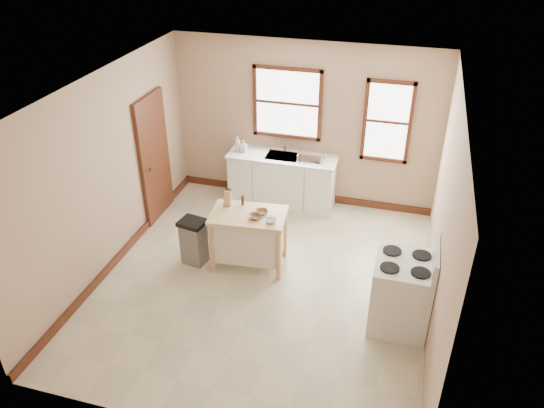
{
  "coord_description": "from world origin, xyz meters",
  "views": [
    {
      "loc": [
        1.72,
        -5.65,
        4.78
      ],
      "look_at": [
        0.02,
        0.4,
        1.05
      ],
      "focal_mm": 35.0,
      "sensor_mm": 36.0,
      "label": 1
    }
  ],
  "objects": [
    {
      "name": "bowl_c",
      "position": [
        0.05,
        0.22,
        0.89
      ],
      "size": [
        0.17,
        0.17,
        0.05
      ],
      "primitive_type": "imported",
      "rotation": [
        0.0,
        0.0,
        0.08
      ],
      "color": "silver",
      "rests_on": "kitchen_island"
    },
    {
      "name": "knife_block",
      "position": [
        -0.67,
        0.51,
        0.97
      ],
      "size": [
        0.11,
        0.11,
        0.2
      ],
      "primitive_type": null,
      "rotation": [
        0.0,
        0.0,
        0.1
      ],
      "color": "tan",
      "rests_on": "kitchen_island"
    },
    {
      "name": "soap_bottle_a",
      "position": [
        -1.09,
        2.2,
        1.05
      ],
      "size": [
        0.12,
        0.12,
        0.25
      ],
      "primitive_type": "imported",
      "rotation": [
        0.0,
        0.0,
        -0.32
      ],
      "color": "#B2B2B2",
      "rests_on": "sink_counter"
    },
    {
      "name": "dish_rack",
      "position": [
        0.19,
        2.18,
        0.97
      ],
      "size": [
        0.5,
        0.44,
        0.1
      ],
      "primitive_type": null,
      "rotation": [
        0.0,
        0.0,
        0.35
      ],
      "color": "silver",
      "rests_on": "sink_counter"
    },
    {
      "name": "bowl_b",
      "position": [
        -0.13,
        0.42,
        0.89
      ],
      "size": [
        0.23,
        0.23,
        0.04
      ],
      "primitive_type": "imported",
      "rotation": [
        0.0,
        0.0,
        0.49
      ],
      "color": "brown",
      "rests_on": "kitchen_island"
    },
    {
      "name": "wall_back",
      "position": [
        0.0,
        2.5,
        1.4
      ],
      "size": [
        4.5,
        0.04,
        2.8
      ],
      "primitive_type": "cube",
      "color": "tan",
      "rests_on": "ground"
    },
    {
      "name": "wall_left",
      "position": [
        -2.25,
        0.0,
        1.4
      ],
      "size": [
        0.04,
        5.0,
        2.8
      ],
      "primitive_type": "cube",
      "color": "tan",
      "rests_on": "ground"
    },
    {
      "name": "baseboard_left",
      "position": [
        -2.22,
        0.0,
        0.06
      ],
      "size": [
        0.04,
        5.0,
        0.12
      ],
      "primitive_type": "cube",
      "color": "#3D1810",
      "rests_on": "ground"
    },
    {
      "name": "sink_counter",
      "position": [
        -0.3,
        2.2,
        0.46
      ],
      "size": [
        1.86,
        0.62,
        0.92
      ],
      "primitive_type": null,
      "color": "white",
      "rests_on": "ground"
    },
    {
      "name": "window_main",
      "position": [
        -0.3,
        2.48,
        1.75
      ],
      "size": [
        1.17,
        0.06,
        1.22
      ],
      "primitive_type": null,
      "color": "#3D1810",
      "rests_on": "wall_back"
    },
    {
      "name": "kitchen_island",
      "position": [
        -0.31,
        0.35,
        0.43
      ],
      "size": [
        1.12,
        0.77,
        0.87
      ],
      "primitive_type": null,
      "rotation": [
        0.0,
        0.0,
        0.1
      ],
      "color": "#E7BB88",
      "rests_on": "ground"
    },
    {
      "name": "trash_bin",
      "position": [
        -1.11,
        0.18,
        0.36
      ],
      "size": [
        0.42,
        0.37,
        0.71
      ],
      "primitive_type": null,
      "rotation": [
        0.0,
        0.0,
        -0.18
      ],
      "color": "slate",
      "rests_on": "ground"
    },
    {
      "name": "pepper_grinder",
      "position": [
        -0.47,
        0.57,
        0.94
      ],
      "size": [
        0.05,
        0.05,
        0.15
      ],
      "primitive_type": "cylinder",
      "rotation": [
        0.0,
        0.0,
        -0.12
      ],
      "color": "#3F1C11",
      "rests_on": "kitchen_island"
    },
    {
      "name": "soap_bottle_b",
      "position": [
        -0.98,
        2.17,
        1.02
      ],
      "size": [
        0.1,
        0.1,
        0.21
      ],
      "primitive_type": "imported",
      "rotation": [
        0.0,
        0.0,
        -0.08
      ],
      "color": "#B2B2B2",
      "rests_on": "sink_counter"
    },
    {
      "name": "window_side",
      "position": [
        1.35,
        2.48,
        1.6
      ],
      "size": [
        0.77,
        0.06,
        1.37
      ],
      "primitive_type": null,
      "color": "#3D1810",
      "rests_on": "wall_back"
    },
    {
      "name": "ceiling",
      "position": [
        0.0,
        0.0,
        2.8
      ],
      "size": [
        5.0,
        5.0,
        0.0
      ],
      "primitive_type": "plane",
      "rotation": [
        3.14,
        0.0,
        0.0
      ],
      "color": "white",
      "rests_on": "ground"
    },
    {
      "name": "baseboard_back",
      "position": [
        0.0,
        2.47,
        0.06
      ],
      "size": [
        4.5,
        0.04,
        0.12
      ],
      "primitive_type": "cube",
      "color": "#3D1810",
      "rests_on": "ground"
    },
    {
      "name": "floor",
      "position": [
        0.0,
        0.0,
        0.0
      ],
      "size": [
        5.0,
        5.0,
        0.0
      ],
      "primitive_type": "plane",
      "color": "#BDB696",
      "rests_on": "ground"
    },
    {
      "name": "door_left",
      "position": [
        -2.21,
        1.3,
        1.05
      ],
      "size": [
        0.06,
        0.9,
        2.1
      ],
      "primitive_type": "cube",
      "color": "#3D1810",
      "rests_on": "ground"
    },
    {
      "name": "gas_stove",
      "position": [
        1.89,
        -0.33,
        0.61
      ],
      "size": [
        0.77,
        0.78,
        1.23
      ],
      "primitive_type": null,
      "color": "silver",
      "rests_on": "ground"
    },
    {
      "name": "bowl_a",
      "position": [
        -0.19,
        0.27,
        0.89
      ],
      "size": [
        0.22,
        0.22,
        0.04
      ],
      "primitive_type": "imported",
      "rotation": [
        0.0,
        0.0,
        -0.26
      ],
      "color": "brown",
      "rests_on": "kitchen_island"
    },
    {
      "name": "faucet",
      "position": [
        -0.3,
        2.38,
        1.03
      ],
      "size": [
        0.03,
        0.03,
        0.22
      ],
      "primitive_type": "cylinder",
      "color": "silver",
      "rests_on": "sink_counter"
    },
    {
      "name": "wall_right",
      "position": [
        2.25,
        0.0,
        1.4
      ],
      "size": [
        0.04,
        5.0,
        2.8
      ],
      "primitive_type": "cube",
      "color": "tan",
      "rests_on": "ground"
    }
  ]
}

